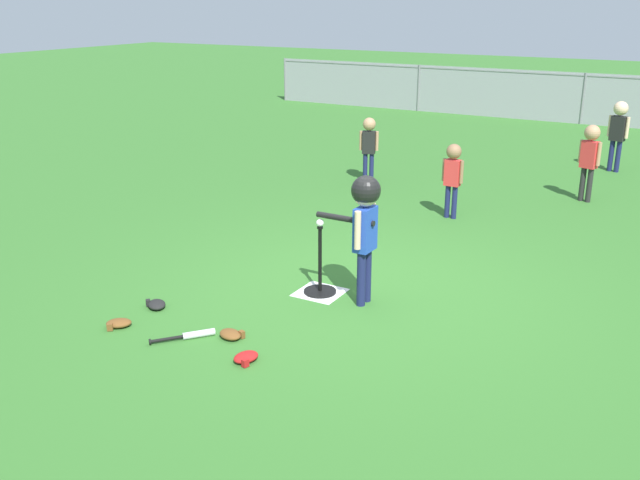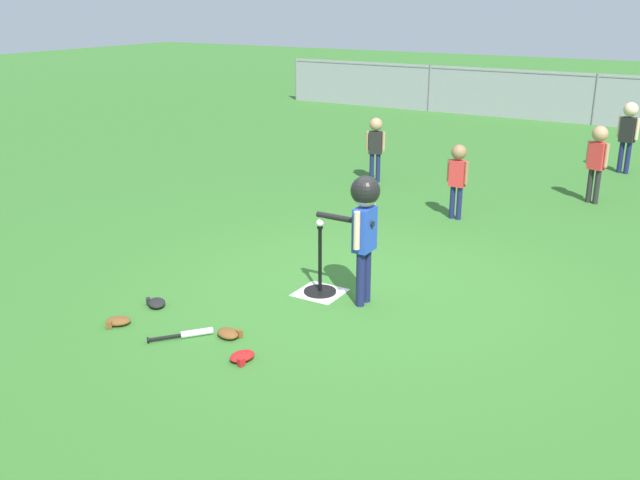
% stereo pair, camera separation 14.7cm
% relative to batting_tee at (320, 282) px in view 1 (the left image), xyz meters
% --- Properties ---
extents(ground_plane, '(60.00, 60.00, 0.00)m').
position_rel_batting_tee_xyz_m(ground_plane, '(0.33, 0.26, -0.11)').
color(ground_plane, '#336B28').
extents(home_plate, '(0.44, 0.44, 0.01)m').
position_rel_batting_tee_xyz_m(home_plate, '(-0.00, 0.00, -0.11)').
color(home_plate, white).
rests_on(home_plate, ground_plane).
extents(batting_tee, '(0.32, 0.32, 0.69)m').
position_rel_batting_tee_xyz_m(batting_tee, '(0.00, 0.00, 0.00)').
color(batting_tee, black).
rests_on(batting_tee, ground_plane).
extents(baseball_on_tee, '(0.07, 0.07, 0.07)m').
position_rel_batting_tee_xyz_m(baseball_on_tee, '(-0.00, 0.00, 0.61)').
color(baseball_on_tee, white).
rests_on(baseball_on_tee, batting_tee).
extents(batter_child, '(0.65, 0.36, 1.25)m').
position_rel_batting_tee_xyz_m(batter_child, '(0.48, -0.01, 0.78)').
color(batter_child, '#191E4C').
rests_on(batter_child, ground_plane).
extents(fielder_near_right, '(0.31, 0.22, 1.09)m').
position_rel_batting_tee_xyz_m(fielder_near_right, '(1.64, 4.75, 0.59)').
color(fielder_near_right, '#262626').
rests_on(fielder_near_right, ground_plane).
extents(fielder_deep_center, '(0.34, 0.23, 1.16)m').
position_rel_batting_tee_xyz_m(fielder_deep_center, '(1.71, 6.89, 0.64)').
color(fielder_deep_center, '#191E4C').
rests_on(fielder_deep_center, ground_plane).
extents(fielder_deep_right, '(0.29, 0.20, 0.99)m').
position_rel_batting_tee_xyz_m(fielder_deep_right, '(0.25, 3.03, 0.53)').
color(fielder_deep_right, '#191E4C').
rests_on(fielder_deep_right, ground_plane).
extents(fielder_deep_left, '(0.28, 0.20, 1.01)m').
position_rel_batting_tee_xyz_m(fielder_deep_left, '(-1.55, 4.26, 0.54)').
color(fielder_deep_left, '#191E4C').
rests_on(fielder_deep_left, ground_plane).
extents(spare_bat_silver, '(0.40, 0.46, 0.06)m').
position_rel_batting_tee_xyz_m(spare_bat_silver, '(-0.46, -1.40, -0.08)').
color(spare_bat_silver, silver).
rests_on(spare_bat_silver, ground_plane).
extents(glove_by_plate, '(0.27, 0.27, 0.07)m').
position_rel_batting_tee_xyz_m(glove_by_plate, '(-1.16, -1.07, -0.07)').
color(glove_by_plate, black).
rests_on(glove_by_plate, ground_plane).
extents(glove_near_bats, '(0.21, 0.25, 0.07)m').
position_rel_batting_tee_xyz_m(glove_near_bats, '(0.17, -1.50, -0.07)').
color(glove_near_bats, '#B21919').
rests_on(glove_near_bats, ground_plane).
extents(glove_tossed_aside, '(0.27, 0.26, 0.07)m').
position_rel_batting_tee_xyz_m(glove_tossed_aside, '(-1.17, -1.55, -0.07)').
color(glove_tossed_aside, brown).
rests_on(glove_tossed_aside, ground_plane).
extents(glove_outfield_drop, '(0.26, 0.22, 0.07)m').
position_rel_batting_tee_xyz_m(glove_outfield_drop, '(-0.17, -1.23, -0.07)').
color(glove_outfield_drop, brown).
rests_on(glove_outfield_drop, ground_plane).
extents(outfield_fence, '(16.06, 0.06, 1.15)m').
position_rel_batting_tee_xyz_m(outfield_fence, '(0.33, 11.50, 0.51)').
color(outfield_fence, slate).
rests_on(outfield_fence, ground_plane).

